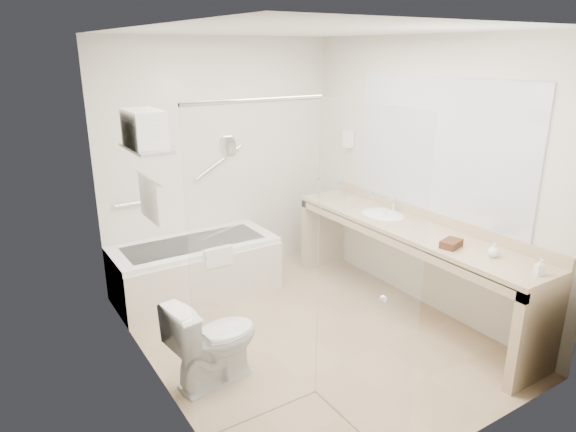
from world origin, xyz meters
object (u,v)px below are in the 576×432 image
vanity_counter (408,247)px  toilet (214,340)px  amenity_basket (451,244)px  water_bottle_left (373,203)px  bathtub (196,268)px

vanity_counter → toilet: bearing=-179.2°
amenity_basket → water_bottle_left: 1.07m
bathtub → amenity_basket: amenity_basket is taller
vanity_counter → toilet: (-1.97, -0.03, -0.30)m
bathtub → toilet: bearing=-107.6°
amenity_basket → toilet: bearing=164.3°
toilet → water_bottle_left: size_ratio=3.43×
vanity_counter → water_bottle_left: 0.59m
vanity_counter → water_bottle_left: size_ratio=13.47×
amenity_basket → water_bottle_left: water_bottle_left is taller
bathtub → water_bottle_left: water_bottle_left is taller
toilet → amenity_basket: (1.87, -0.53, 0.54)m
vanity_counter → water_bottle_left: water_bottle_left is taller
bathtub → water_bottle_left: bearing=-30.2°
toilet → amenity_basket: 2.02m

